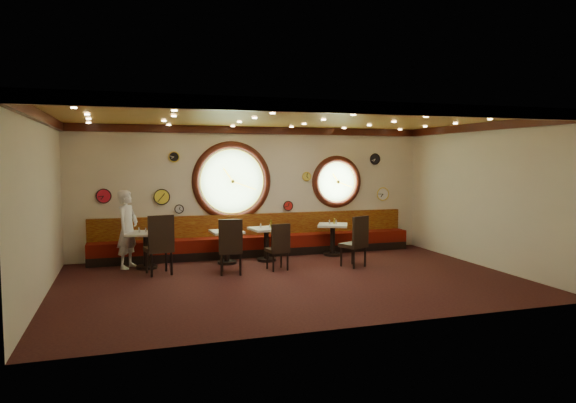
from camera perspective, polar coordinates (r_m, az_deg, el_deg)
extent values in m
cube|color=black|center=(10.30, 0.47, -8.73)|extent=(9.00, 6.00, 0.00)
cube|color=#C48837|center=(10.05, 0.48, 9.32)|extent=(9.00, 6.00, 0.02)
cube|color=beige|center=(12.92, -3.64, 1.19)|extent=(9.00, 0.02, 3.20)
cube|color=beige|center=(7.26, 7.82, -1.60)|extent=(9.00, 0.02, 3.20)
cube|color=beige|center=(9.66, -25.83, -0.47)|extent=(0.02, 6.00, 3.20)
cube|color=beige|center=(12.21, 21.00, 0.68)|extent=(0.02, 6.00, 3.20)
cube|color=#351109|center=(12.87, -3.62, 7.90)|extent=(9.00, 0.10, 0.18)
cube|color=#351109|center=(7.30, 7.78, 10.30)|extent=(9.00, 0.10, 0.18)
cube|color=#351109|center=(9.64, -25.85, 8.51)|extent=(0.10, 6.00, 0.18)
cube|color=#351109|center=(12.17, 21.02, 7.78)|extent=(0.10, 6.00, 0.18)
cube|color=black|center=(12.84, -3.30, -5.58)|extent=(8.00, 0.55, 0.20)
cube|color=#550D07|center=(12.79, -3.31, -4.48)|extent=(8.00, 0.55, 0.30)
cube|color=#651407|center=(12.95, -3.56, -2.58)|extent=(8.00, 0.10, 0.55)
cylinder|color=#81AB66|center=(12.78, -6.26, 2.25)|extent=(1.66, 0.02, 1.66)
torus|color=#351109|center=(12.76, -6.24, 2.25)|extent=(1.98, 0.18, 1.98)
torus|color=yellow|center=(12.73, -6.22, 2.25)|extent=(1.61, 0.03, 1.61)
cylinder|color=#81AB66|center=(13.61, 5.40, 2.20)|extent=(1.10, 0.02, 1.10)
torus|color=#351109|center=(13.59, 5.42, 2.20)|extent=(1.38, 0.18, 1.38)
torus|color=yellow|center=(13.56, 5.47, 2.19)|extent=(1.09, 0.03, 1.09)
cylinder|color=#E6D94C|center=(13.26, 2.07, 2.80)|extent=(0.22, 0.03, 0.22)
cylinder|color=red|center=(12.52, -19.80, 0.58)|extent=(0.32, 0.03, 0.32)
cylinder|color=yellow|center=(12.54, -13.85, 0.50)|extent=(0.36, 0.03, 0.36)
cylinder|color=white|center=(14.17, 10.47, 0.83)|extent=(0.34, 0.03, 0.34)
cylinder|color=black|center=(12.53, -12.56, 4.87)|extent=(0.24, 0.03, 0.24)
cylinder|color=red|center=(13.15, 0.01, -0.49)|extent=(0.24, 0.03, 0.24)
cylinder|color=black|center=(14.03, 9.63, 4.68)|extent=(0.28, 0.03, 0.28)
cylinder|color=silver|center=(12.60, -12.01, -0.82)|extent=(0.20, 0.03, 0.20)
cylinder|color=black|center=(11.78, -15.43, -7.02)|extent=(0.46, 0.46, 0.06)
cylinder|color=black|center=(11.71, -15.47, -5.28)|extent=(0.12, 0.12, 0.73)
cube|color=silver|center=(11.65, -15.51, -3.44)|extent=(0.92, 0.92, 0.05)
cylinder|color=black|center=(11.96, -6.80, -6.71)|extent=(0.44, 0.44, 0.06)
cylinder|color=black|center=(11.90, -6.81, -5.08)|extent=(0.12, 0.12, 0.69)
cube|color=silver|center=(11.84, -6.83, -3.35)|extent=(0.74, 0.74, 0.05)
cylinder|color=black|center=(12.19, -2.41, -6.46)|extent=(0.45, 0.45, 0.06)
cylinder|color=black|center=(12.13, -2.41, -4.80)|extent=(0.12, 0.12, 0.71)
cube|color=silver|center=(12.07, -2.42, -3.06)|extent=(0.81, 0.81, 0.05)
cylinder|color=black|center=(12.91, 4.97, -5.84)|extent=(0.45, 0.45, 0.06)
cylinder|color=black|center=(12.85, 4.98, -4.28)|extent=(0.12, 0.12, 0.71)
cube|color=silver|center=(12.80, 4.99, -2.63)|extent=(0.95, 0.95, 0.05)
cube|color=black|center=(11.04, -14.17, -5.17)|extent=(0.62, 0.62, 0.09)
cube|color=black|center=(10.76, -13.91, -3.32)|extent=(0.53, 0.17, 0.69)
cube|color=black|center=(10.83, -6.36, -5.44)|extent=(0.58, 0.58, 0.09)
cube|color=black|center=(10.56, -6.39, -3.71)|extent=(0.49, 0.16, 0.64)
cube|color=black|center=(11.16, -1.20, -5.43)|extent=(0.48, 0.48, 0.07)
cube|color=black|center=(10.94, -0.80, -3.96)|extent=(0.43, 0.11, 0.56)
cube|color=black|center=(11.56, 7.26, -4.85)|extent=(0.63, 0.63, 0.08)
cube|color=black|center=(11.38, 8.06, -3.21)|extent=(0.46, 0.25, 0.63)
cylinder|color=silver|center=(11.65, -16.20, -3.05)|extent=(0.04, 0.04, 0.11)
cylinder|color=silver|center=(11.88, -7.24, -2.97)|extent=(0.03, 0.03, 0.10)
cylinder|color=silver|center=(12.11, -3.05, -2.67)|extent=(0.04, 0.04, 0.10)
cylinder|color=silver|center=(12.75, 4.63, -2.28)|extent=(0.04, 0.04, 0.11)
cylinder|color=silver|center=(11.63, -15.53, -3.07)|extent=(0.04, 0.04, 0.10)
cylinder|color=silver|center=(11.79, -6.88, -3.01)|extent=(0.04, 0.04, 0.10)
cylinder|color=silver|center=(12.08, -2.05, -2.72)|extent=(0.03, 0.03, 0.09)
cylinder|color=#B8B9BD|center=(12.75, 5.38, -2.31)|extent=(0.04, 0.04, 0.10)
cylinder|color=gold|center=(11.73, -14.73, -2.80)|extent=(0.05, 0.05, 0.17)
cylinder|color=gold|center=(11.98, -6.25, -2.79)|extent=(0.04, 0.04, 0.14)
cylinder|color=gold|center=(12.12, -1.91, -2.47)|extent=(0.06, 0.06, 0.18)
cylinder|color=gold|center=(12.82, 5.15, -2.17)|extent=(0.05, 0.05, 0.15)
imported|color=white|center=(11.82, -17.40, -2.94)|extent=(0.67, 0.75, 1.72)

